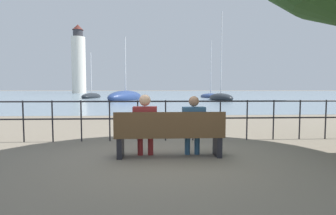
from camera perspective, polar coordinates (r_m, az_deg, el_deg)
ground_plane at (r=5.26m, az=0.31°, el=-10.62°), size 1000.00×1000.00×0.00m
harbor_water at (r=163.40m, az=-3.07°, el=3.41°), size 600.00×300.00×0.01m
park_bench at (r=5.10m, az=0.35°, el=-5.97°), size 2.11×0.45×0.90m
seated_person_left at (r=5.14m, az=-5.02°, el=-3.28°), size 0.46×0.35×1.23m
seated_person_right at (r=5.20m, az=5.56°, el=-3.41°), size 0.44×0.35×1.19m
promenade_railing at (r=6.76m, az=-0.53°, el=-1.42°), size 12.92×0.04×1.05m
sailboat_0 at (r=33.96m, az=-9.20°, el=2.22°), size 5.17×8.33×8.51m
sailboat_2 at (r=45.14m, az=9.27°, el=2.46°), size 3.65×8.02×9.82m
sailboat_3 at (r=44.38m, az=-16.33°, el=2.35°), size 2.74×7.37×7.67m
sailboat_4 at (r=34.54m, az=11.41°, el=2.15°), size 3.01×6.09×11.60m
harbor_lighthouse at (r=106.72m, az=-18.89°, el=9.45°), size 5.18×5.18×25.94m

